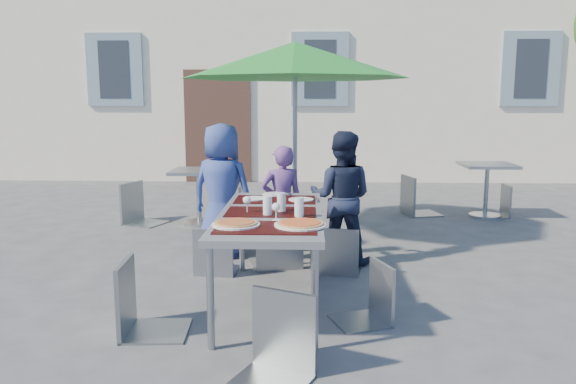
{
  "coord_description": "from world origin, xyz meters",
  "views": [
    {
      "loc": [
        -0.21,
        -3.57,
        1.63
      ],
      "look_at": [
        -0.4,
        1.66,
        0.76
      ],
      "focal_mm": 35.0,
      "sensor_mm": 36.0,
      "label": 1
    }
  ],
  "objects_px": {
    "chair_5": "(276,286)",
    "bg_chair_r_0": "(232,180)",
    "patio_umbrella": "(295,61)",
    "bg_chair_r_1": "(500,182)",
    "child_2": "(341,198)",
    "bg_chair_l_0": "(137,178)",
    "chair_4": "(371,258)",
    "dining_table": "(271,219)",
    "chair_2": "(340,222)",
    "chair_0": "(215,223)",
    "chair_1": "(277,206)",
    "child_0": "(222,190)",
    "bg_chair_l_1": "(416,171)",
    "child_1": "(282,203)",
    "pizza_near_left": "(236,223)",
    "pizza_near_right": "(300,224)",
    "cafe_table_0": "(199,188)",
    "chair_3": "(139,253)",
    "cafe_table_1": "(487,181)"
  },
  "relations": [
    {
      "from": "chair_5",
      "to": "bg_chair_r_0",
      "type": "distance_m",
      "value": 4.07
    },
    {
      "from": "patio_umbrella",
      "to": "bg_chair_r_1",
      "type": "height_order",
      "value": "patio_umbrella"
    },
    {
      "from": "child_2",
      "to": "bg_chair_l_0",
      "type": "xyz_separation_m",
      "value": [
        -2.58,
        1.71,
        -0.05
      ]
    },
    {
      "from": "chair_4",
      "to": "dining_table",
      "type": "bearing_deg",
      "value": 155.47
    },
    {
      "from": "chair_2",
      "to": "bg_chair_r_1",
      "type": "xyz_separation_m",
      "value": [
        2.39,
        2.73,
        -0.01
      ]
    },
    {
      "from": "chair_0",
      "to": "chair_1",
      "type": "bearing_deg",
      "value": 21.61
    },
    {
      "from": "chair_5",
      "to": "bg_chair_r_1",
      "type": "bearing_deg",
      "value": 58.92
    },
    {
      "from": "child_0",
      "to": "bg_chair_l_1",
      "type": "height_order",
      "value": "child_0"
    },
    {
      "from": "child_1",
      "to": "bg_chair_l_0",
      "type": "relative_size",
      "value": 1.14
    },
    {
      "from": "pizza_near_left",
      "to": "child_1",
      "type": "distance_m",
      "value": 1.79
    },
    {
      "from": "child_0",
      "to": "bg_chair_r_1",
      "type": "height_order",
      "value": "child_0"
    },
    {
      "from": "chair_5",
      "to": "child_0",
      "type": "bearing_deg",
      "value": 105.16
    },
    {
      "from": "pizza_near_right",
      "to": "patio_umbrella",
      "type": "xyz_separation_m",
      "value": [
        -0.11,
        2.8,
        1.29
      ]
    },
    {
      "from": "chair_1",
      "to": "chair_5",
      "type": "xyz_separation_m",
      "value": [
        0.12,
        -2.21,
        -0.05
      ]
    },
    {
      "from": "child_0",
      "to": "chair_5",
      "type": "bearing_deg",
      "value": 123.67
    },
    {
      "from": "dining_table",
      "to": "pizza_near_right",
      "type": "distance_m",
      "value": 0.55
    },
    {
      "from": "pizza_near_right",
      "to": "cafe_table_0",
      "type": "height_order",
      "value": "pizza_near_right"
    },
    {
      "from": "chair_3",
      "to": "chair_5",
      "type": "xyz_separation_m",
      "value": [
        0.99,
        -0.62,
        -0.02
      ]
    },
    {
      "from": "chair_4",
      "to": "chair_5",
      "type": "bearing_deg",
      "value": -126.14
    },
    {
      "from": "chair_3",
      "to": "patio_umbrella",
      "type": "height_order",
      "value": "patio_umbrella"
    },
    {
      "from": "child_1",
      "to": "chair_2",
      "type": "xyz_separation_m",
      "value": [
        0.57,
        -0.46,
        -0.09
      ]
    },
    {
      "from": "chair_1",
      "to": "chair_4",
      "type": "xyz_separation_m",
      "value": [
        0.76,
        -1.32,
        -0.14
      ]
    },
    {
      "from": "child_2",
      "to": "chair_4",
      "type": "height_order",
      "value": "child_2"
    },
    {
      "from": "chair_3",
      "to": "bg_chair_r_1",
      "type": "bearing_deg",
      "value": 47.05
    },
    {
      "from": "pizza_near_left",
      "to": "chair_2",
      "type": "distance_m",
      "value": 1.55
    },
    {
      "from": "chair_3",
      "to": "bg_chair_r_0",
      "type": "height_order",
      "value": "bg_chair_r_0"
    },
    {
      "from": "pizza_near_left",
      "to": "child_0",
      "type": "height_order",
      "value": "child_0"
    },
    {
      "from": "chair_3",
      "to": "bg_chair_r_1",
      "type": "distance_m",
      "value": 5.66
    },
    {
      "from": "chair_1",
      "to": "patio_umbrella",
      "type": "xyz_separation_m",
      "value": [
        0.14,
        1.33,
        1.44
      ]
    },
    {
      "from": "chair_1",
      "to": "chair_5",
      "type": "bearing_deg",
      "value": -86.98
    },
    {
      "from": "child_0",
      "to": "bg_chair_l_0",
      "type": "bearing_deg",
      "value": -29.4
    },
    {
      "from": "chair_2",
      "to": "chair_4",
      "type": "distance_m",
      "value": 1.16
    },
    {
      "from": "chair_2",
      "to": "chair_5",
      "type": "bearing_deg",
      "value": -103.3
    },
    {
      "from": "pizza_near_left",
      "to": "chair_5",
      "type": "height_order",
      "value": "chair_5"
    },
    {
      "from": "child_1",
      "to": "chair_1",
      "type": "distance_m",
      "value": 0.3
    },
    {
      "from": "chair_3",
      "to": "cafe_table_1",
      "type": "relative_size",
      "value": 1.32
    },
    {
      "from": "child_1",
      "to": "bg_chair_r_0",
      "type": "xyz_separation_m",
      "value": [
        -0.71,
        1.5,
        0.02
      ]
    },
    {
      "from": "cafe_table_0",
      "to": "bg_chair_r_0",
      "type": "bearing_deg",
      "value": -11.84
    },
    {
      "from": "bg_chair_r_1",
      "to": "chair_2",
      "type": "bearing_deg",
      "value": -131.23
    },
    {
      "from": "bg_chair_r_0",
      "to": "child_2",
      "type": "bearing_deg",
      "value": -50.3
    },
    {
      "from": "pizza_near_left",
      "to": "chair_2",
      "type": "xyz_separation_m",
      "value": [
        0.81,
        1.3,
        -0.27
      ]
    },
    {
      "from": "child_1",
      "to": "cafe_table_0",
      "type": "height_order",
      "value": "child_1"
    },
    {
      "from": "chair_2",
      "to": "chair_5",
      "type": "xyz_separation_m",
      "value": [
        -0.48,
        -2.04,
        0.06
      ]
    },
    {
      "from": "chair_1",
      "to": "pizza_near_left",
      "type": "bearing_deg",
      "value": -98.08
    },
    {
      "from": "chair_1",
      "to": "bg_chair_l_0",
      "type": "relative_size",
      "value": 1.02
    },
    {
      "from": "chair_0",
      "to": "chair_3",
      "type": "height_order",
      "value": "chair_3"
    },
    {
      "from": "bg_chair_l_1",
      "to": "bg_chair_r_1",
      "type": "xyz_separation_m",
      "value": [
        1.17,
        -0.07,
        -0.14
      ]
    },
    {
      "from": "chair_4",
      "to": "patio_umbrella",
      "type": "height_order",
      "value": "patio_umbrella"
    },
    {
      "from": "chair_3",
      "to": "child_2",
      "type": "bearing_deg",
      "value": 50.3
    },
    {
      "from": "child_0",
      "to": "child_1",
      "type": "height_order",
      "value": "child_0"
    }
  ]
}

